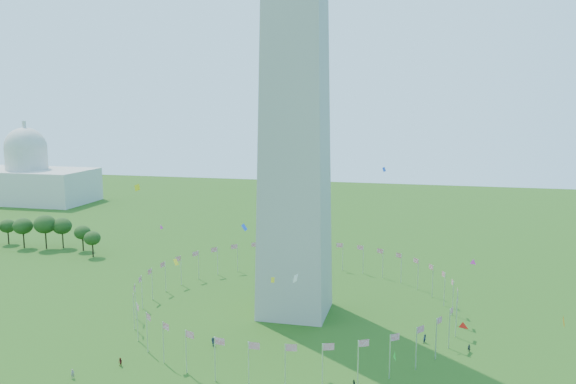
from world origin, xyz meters
name	(u,v)px	position (x,y,z in m)	size (l,w,h in m)	color
flag_ring	(295,295)	(0.00, 50.00, 4.50)	(80.24, 80.24, 9.00)	silver
capitol_building	(27,160)	(-180.00, 180.00, 23.00)	(70.00, 35.00, 46.00)	beige
kites_aloft	(327,270)	(12.32, 24.34, 19.59)	(96.85, 67.33, 36.85)	red
tree_line_west	(32,234)	(-109.16, 90.72, 5.67)	(55.44, 15.22, 12.97)	#29501A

